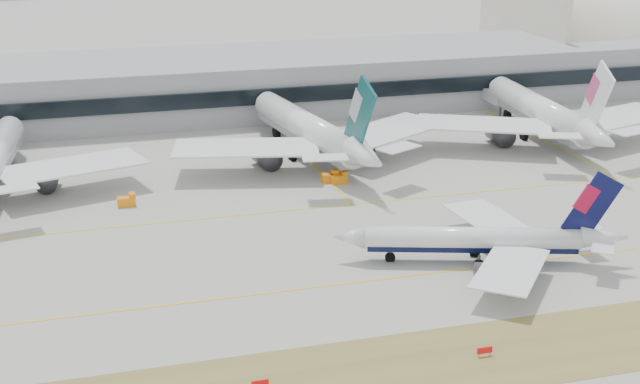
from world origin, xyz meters
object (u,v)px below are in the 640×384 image
object	(u,v)px
terminal	(194,85)
widebody_china_air	(544,114)
widebody_cathay	(311,132)
taxiing_airliner	(483,240)
hangar	(635,68)

from	to	relation	value
terminal	widebody_china_air	bearing A→B (deg)	-34.06
widebody_cathay	widebody_china_air	distance (m)	59.21
taxiing_airliner	widebody_cathay	bearing A→B (deg)	-62.19
hangar	widebody_china_air	bearing A→B (deg)	-136.29
widebody_cathay	widebody_china_air	bearing A→B (deg)	-98.71
widebody_china_air	terminal	size ratio (longest dim) A/B	0.25
hangar	terminal	bearing A→B (deg)	-172.57
widebody_china_air	terminal	world-z (taller)	widebody_china_air
widebody_cathay	taxiing_airliner	bearing A→B (deg)	-178.66
taxiing_airliner	hangar	bearing A→B (deg)	-114.38
taxiing_airliner	hangar	size ratio (longest dim) A/B	0.52
widebody_cathay	widebody_china_air	size ratio (longest dim) A/B	0.98
widebody_china_air	widebody_cathay	bearing A→B (deg)	94.22
widebody_china_air	terminal	distance (m)	94.39
taxiing_airliner	terminal	xyz separation A→B (m)	(-30.79, 117.96, 3.55)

